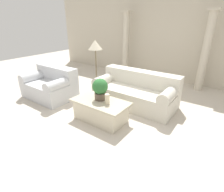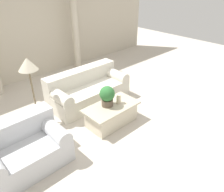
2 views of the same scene
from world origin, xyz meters
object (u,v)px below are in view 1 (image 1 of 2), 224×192
at_px(loveseat, 51,85).
at_px(potted_plant, 100,88).
at_px(coffee_table, 101,110).
at_px(floor_lamp, 95,48).
at_px(sofa_long, 136,91).

xyz_separation_m(loveseat, potted_plant, (1.88, -0.10, 0.35)).
height_order(loveseat, coffee_table, loveseat).
xyz_separation_m(coffee_table, floor_lamp, (-1.16, 1.24, 1.07)).
relative_size(potted_plant, floor_lamp, 0.30).
xyz_separation_m(sofa_long, potted_plant, (-0.28, -1.08, 0.36)).
bearing_deg(floor_lamp, coffee_table, -46.95).
height_order(sofa_long, floor_lamp, floor_lamp).
relative_size(sofa_long, coffee_table, 1.68).
height_order(sofa_long, potted_plant, potted_plant).
height_order(sofa_long, loveseat, same).
distance_m(sofa_long, coffee_table, 1.18).
bearing_deg(floor_lamp, potted_plant, -46.54).
height_order(sofa_long, coffee_table, sofa_long).
distance_m(sofa_long, loveseat, 2.37).
distance_m(sofa_long, potted_plant, 1.17).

